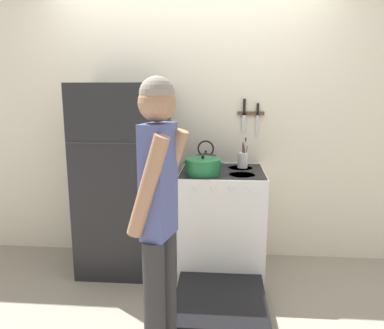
% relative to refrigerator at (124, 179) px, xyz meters
% --- Properties ---
extents(ground_plane, '(14.00, 14.00, 0.00)m').
position_rel_refrigerator_xyz_m(ground_plane, '(0.55, 0.33, -0.81)').
color(ground_plane, gray).
extents(wall_back, '(10.00, 0.06, 2.55)m').
position_rel_refrigerator_xyz_m(wall_back, '(0.55, 0.36, 0.46)').
color(wall_back, silver).
rests_on(wall_back, ground_plane).
extents(refrigerator, '(0.73, 0.68, 1.63)m').
position_rel_refrigerator_xyz_m(refrigerator, '(0.00, 0.00, 0.00)').
color(refrigerator, black).
rests_on(refrigerator, ground_plane).
extents(stove_range, '(0.71, 1.38, 0.90)m').
position_rel_refrigerator_xyz_m(stove_range, '(0.85, -0.04, -0.37)').
color(stove_range, white).
rests_on(stove_range, ground_plane).
extents(dutch_oven_pot, '(0.33, 0.29, 0.15)m').
position_rel_refrigerator_xyz_m(dutch_oven_pot, '(0.69, -0.14, 0.15)').
color(dutch_oven_pot, '#237A42').
rests_on(dutch_oven_pot, stove_range).
extents(tea_kettle, '(0.24, 0.19, 0.24)m').
position_rel_refrigerator_xyz_m(tea_kettle, '(0.71, 0.13, 0.16)').
color(tea_kettle, black).
rests_on(tea_kettle, stove_range).
extents(utensil_jar, '(0.09, 0.09, 0.27)m').
position_rel_refrigerator_xyz_m(utensil_jar, '(1.03, 0.13, 0.16)').
color(utensil_jar, silver).
rests_on(utensil_jar, stove_range).
extents(person, '(0.32, 0.38, 1.64)m').
position_rel_refrigerator_xyz_m(person, '(0.52, -1.23, 0.12)').
color(person, '#2D2D30').
rests_on(person, ground_plane).
extents(wall_knife_strip, '(0.24, 0.03, 0.34)m').
position_rel_refrigerator_xyz_m(wall_knife_strip, '(1.09, 0.31, 0.56)').
color(wall_knife_strip, brown).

